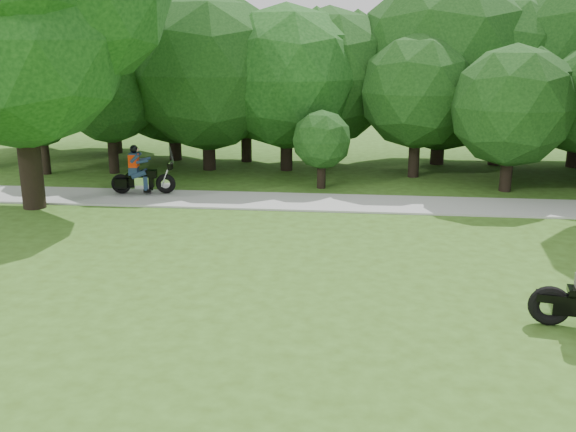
{
  "coord_description": "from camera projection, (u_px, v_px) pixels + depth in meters",
  "views": [
    {
      "loc": [
        -0.64,
        -11.69,
        4.99
      ],
      "look_at": [
        -2.2,
        2.56,
        1.05
      ],
      "focal_mm": 40.0,
      "sensor_mm": 36.0,
      "label": 1
    }
  ],
  "objects": [
    {
      "name": "tree_line",
      "position": [
        395.0,
        74.0,
        25.4
      ],
      "size": [
        40.17,
        11.62,
        7.75
      ],
      "color": "black",
      "rests_on": "ground"
    },
    {
      "name": "walkway",
      "position": [
        376.0,
        204.0,
        20.12
      ],
      "size": [
        60.0,
        2.2,
        0.06
      ],
      "primitive_type": "cube",
      "color": "#ADADA8",
      "rests_on": "ground"
    },
    {
      "name": "touring_motorcycle",
      "position": [
        139.0,
        176.0,
        21.2
      ],
      "size": [
        2.14,
        0.79,
        1.63
      ],
      "rotation": [
        0.0,
        0.0,
        0.12
      ],
      "color": "black",
      "rests_on": "walkway"
    },
    {
      "name": "big_tree_west",
      "position": [
        19.0,
        13.0,
        18.61
      ],
      "size": [
        8.64,
        6.56,
        9.96
      ],
      "color": "black",
      "rests_on": "ground"
    },
    {
      "name": "ground",
      "position": [
        386.0,
        306.0,
        12.46
      ],
      "size": [
        100.0,
        100.0,
        0.0
      ],
      "primitive_type": "plane",
      "color": "#365618",
      "rests_on": "ground"
    }
  ]
}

